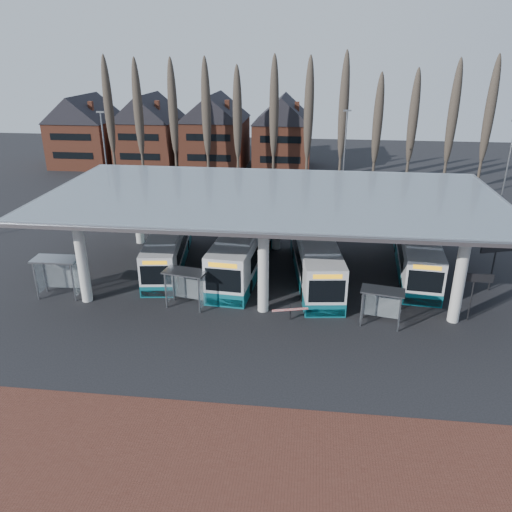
# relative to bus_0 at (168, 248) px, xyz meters

# --- Properties ---
(ground) EXTENTS (140.00, 140.00, 0.00)m
(ground) POSITION_rel_bus_0_xyz_m (8.11, -8.96, -1.45)
(ground) COLOR black
(ground) RESTS_ON ground
(brick_strip) EXTENTS (70.00, 10.00, 0.03)m
(brick_strip) POSITION_rel_bus_0_xyz_m (8.11, -20.96, -1.44)
(brick_strip) COLOR #552D22
(brick_strip) RESTS_ON ground
(station_canopy) EXTENTS (32.00, 16.00, 6.34)m
(station_canopy) POSITION_rel_bus_0_xyz_m (8.11, -0.96, 4.23)
(station_canopy) COLOR silver
(station_canopy) RESTS_ON ground
(poplar_row) EXTENTS (45.10, 1.10, 14.50)m
(poplar_row) POSITION_rel_bus_0_xyz_m (8.11, 24.04, 7.32)
(poplar_row) COLOR #473D33
(poplar_row) RESTS_ON ground
(townhouse_row) EXTENTS (36.80, 10.30, 12.25)m
(townhouse_row) POSITION_rel_bus_0_xyz_m (-7.64, 35.04, 4.48)
(townhouse_row) COLOR brown
(townhouse_row) RESTS_ON ground
(lamp_post_a) EXTENTS (0.80, 0.16, 10.17)m
(lamp_post_a) POSITION_rel_bus_0_xyz_m (-9.89, 13.04, 3.88)
(lamp_post_a) COLOR slate
(lamp_post_a) RESTS_ON ground
(lamp_post_b) EXTENTS (0.80, 0.16, 10.17)m
(lamp_post_b) POSITION_rel_bus_0_xyz_m (14.11, 17.04, 3.88)
(lamp_post_b) COLOR slate
(lamp_post_b) RESTS_ON ground
(lamp_post_c) EXTENTS (0.80, 0.16, 10.17)m
(lamp_post_c) POSITION_rel_bus_0_xyz_m (28.11, 11.04, 3.88)
(lamp_post_c) COLOR slate
(lamp_post_c) RESTS_ON ground
(bus_0) EXTENTS (3.80, 11.32, 3.09)m
(bus_0) POSITION_rel_bus_0_xyz_m (0.00, 0.00, 0.00)
(bus_0) COLOR silver
(bus_0) RESTS_ON ground
(bus_1) EXTENTS (3.75, 12.99, 3.56)m
(bus_1) POSITION_rel_bus_0_xyz_m (6.00, 0.07, 0.22)
(bus_1) COLOR silver
(bus_1) RESTS_ON ground
(bus_2) EXTENTS (4.12, 12.45, 3.40)m
(bus_2) POSITION_rel_bus_0_xyz_m (11.38, -0.89, 0.15)
(bus_2) COLOR silver
(bus_2) RESTS_ON ground
(bus_3) EXTENTS (3.57, 12.12, 3.32)m
(bus_3) POSITION_rel_bus_0_xyz_m (19.07, 1.24, 0.11)
(bus_3) COLOR silver
(bus_3) RESTS_ON ground
(shelter_0) EXTENTS (3.08, 1.60, 2.82)m
(shelter_0) POSITION_rel_bus_0_xyz_m (-5.99, -5.90, 0.60)
(shelter_0) COLOR gray
(shelter_0) RESTS_ON ground
(shelter_1) EXTENTS (2.97, 1.88, 2.56)m
(shelter_1) POSITION_rel_bus_0_xyz_m (3.04, -6.38, 0.41)
(shelter_1) COLOR gray
(shelter_1) RESTS_ON ground
(shelter_2) EXTENTS (2.78, 1.75, 2.40)m
(shelter_2) POSITION_rel_bus_0_xyz_m (15.50, -7.36, 0.29)
(shelter_2) COLOR gray
(shelter_2) RESTS_ON ground
(info_sign_0) EXTENTS (2.16, 0.15, 3.21)m
(info_sign_0) POSITION_rel_bus_0_xyz_m (21.07, -6.24, 1.24)
(info_sign_0) COLOR black
(info_sign_0) RESTS_ON ground
(info_sign_1) EXTENTS (2.29, 0.86, 3.52)m
(info_sign_1) POSITION_rel_bus_0_xyz_m (23.70, -1.74, 1.50)
(info_sign_1) COLOR black
(info_sign_1) RESTS_ON ground
(barrier) EXTENTS (2.21, 0.89, 1.13)m
(barrier) POSITION_rel_bus_0_xyz_m (9.95, -7.84, -0.58)
(barrier) COLOR black
(barrier) RESTS_ON ground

